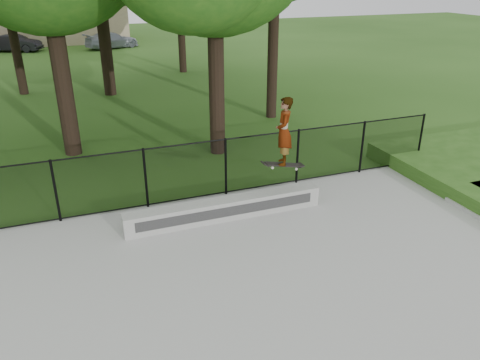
{
  "coord_description": "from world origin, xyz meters",
  "views": [
    {
      "loc": [
        -1.48,
        -4.3,
        5.27
      ],
      "look_at": [
        1.74,
        4.2,
        1.2
      ],
      "focal_mm": 35.0,
      "sensor_mm": 36.0,
      "label": 1
    }
  ],
  "objects": [
    {
      "name": "car_c",
      "position": [
        2.3,
        32.57,
        0.57
      ],
      "size": [
        3.96,
        2.8,
        1.15
      ],
      "primitive_type": "imported",
      "rotation": [
        0.0,
        0.0,
        1.94
      ],
      "color": "#8A919D",
      "rests_on": "ground"
    },
    {
      "name": "car_b",
      "position": [
        -4.32,
        33.34,
        0.59
      ],
      "size": [
        3.46,
        2.41,
        1.18
      ],
      "primitive_type": "imported",
      "rotation": [
        0.0,
        0.0,
        1.17
      ],
      "color": "black",
      "rests_on": "ground"
    },
    {
      "name": "grind_ledge",
      "position": [
        1.57,
        4.7,
        0.29
      ],
      "size": [
        4.63,
        0.4,
        0.47
      ],
      "primitive_type": "cube",
      "color": "#A8A8A3",
      "rests_on": "concrete_slab"
    },
    {
      "name": "chainlink_fence",
      "position": [
        0.0,
        5.9,
        0.81
      ],
      "size": [
        16.06,
        0.06,
        1.5
      ],
      "color": "black",
      "rests_on": "concrete_slab"
    },
    {
      "name": "skater_airborne",
      "position": [
        2.9,
        4.53,
        2.01
      ],
      "size": [
        0.83,
        0.66,
        1.7
      ],
      "color": "black",
      "rests_on": "ground"
    },
    {
      "name": "distant_building",
      "position": [
        -2.0,
        38.0,
        2.16
      ],
      "size": [
        12.4,
        6.4,
        4.3
      ],
      "color": "tan",
      "rests_on": "ground"
    }
  ]
}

